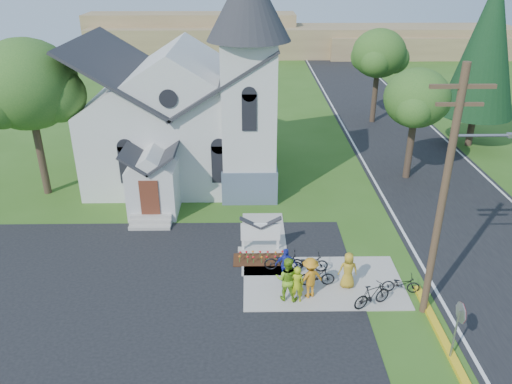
{
  "coord_description": "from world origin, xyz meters",
  "views": [
    {
      "loc": [
        -1.73,
        -17.63,
        13.08
      ],
      "look_at": [
        -1.39,
        5.0,
        2.32
      ],
      "focal_mm": 35.0,
      "sensor_mm": 36.0,
      "label": 1
    }
  ],
  "objects_px": {
    "cyclist_4": "(348,270)",
    "cyclist_1": "(287,279)",
    "cyclist_0": "(297,284)",
    "utility_pole": "(446,191)",
    "bike_3": "(372,295)",
    "bike_4": "(401,284)",
    "cyclist_2": "(286,265)",
    "stop_sign": "(459,320)",
    "bike_2": "(308,263)",
    "bike_1": "(317,276)",
    "cyclist_3": "(310,278)",
    "bike_0": "(284,261)",
    "church_sign": "(260,232)"
  },
  "relations": [
    {
      "from": "cyclist_2",
      "to": "cyclist_0",
      "type": "bearing_deg",
      "value": 107.64
    },
    {
      "from": "church_sign",
      "to": "bike_2",
      "type": "bearing_deg",
      "value": -42.51
    },
    {
      "from": "cyclist_1",
      "to": "bike_2",
      "type": "height_order",
      "value": "cyclist_1"
    },
    {
      "from": "church_sign",
      "to": "bike_0",
      "type": "relative_size",
      "value": 1.22
    },
    {
      "from": "bike_3",
      "to": "bike_2",
      "type": "bearing_deg",
      "value": 18.9
    },
    {
      "from": "cyclist_4",
      "to": "cyclist_1",
      "type": "bearing_deg",
      "value": 17.71
    },
    {
      "from": "bike_4",
      "to": "church_sign",
      "type": "bearing_deg",
      "value": 65.92
    },
    {
      "from": "bike_0",
      "to": "bike_3",
      "type": "bearing_deg",
      "value": -124.63
    },
    {
      "from": "utility_pole",
      "to": "bike_0",
      "type": "distance_m",
      "value": 7.94
    },
    {
      "from": "cyclist_0",
      "to": "bike_4",
      "type": "height_order",
      "value": "cyclist_0"
    },
    {
      "from": "cyclist_0",
      "to": "cyclist_4",
      "type": "bearing_deg",
      "value": -157.48
    },
    {
      "from": "bike_0",
      "to": "bike_4",
      "type": "xyz_separation_m",
      "value": [
        4.87,
        -1.73,
        -0.06
      ]
    },
    {
      "from": "church_sign",
      "to": "cyclist_0",
      "type": "bearing_deg",
      "value": -70.96
    },
    {
      "from": "church_sign",
      "to": "cyclist_0",
      "type": "xyz_separation_m",
      "value": [
        1.39,
        -4.02,
        -0.13
      ]
    },
    {
      "from": "cyclist_1",
      "to": "bike_3",
      "type": "bearing_deg",
      "value": -176.45
    },
    {
      "from": "cyclist_0",
      "to": "utility_pole",
      "type": "bearing_deg",
      "value": 172.32
    },
    {
      "from": "cyclist_0",
      "to": "bike_1",
      "type": "xyz_separation_m",
      "value": [
        1.0,
        1.08,
        -0.38
      ]
    },
    {
      "from": "church_sign",
      "to": "cyclist_4",
      "type": "relative_size",
      "value": 1.31
    },
    {
      "from": "bike_3",
      "to": "cyclist_0",
      "type": "bearing_deg",
      "value": 58.44
    },
    {
      "from": "cyclist_0",
      "to": "bike_2",
      "type": "height_order",
      "value": "cyclist_0"
    },
    {
      "from": "bike_1",
      "to": "cyclist_2",
      "type": "distance_m",
      "value": 1.43
    },
    {
      "from": "bike_3",
      "to": "bike_4",
      "type": "distance_m",
      "value": 1.72
    },
    {
      "from": "cyclist_4",
      "to": "cyclist_0",
      "type": "bearing_deg",
      "value": 23.94
    },
    {
      "from": "bike_2",
      "to": "bike_4",
      "type": "relative_size",
      "value": 1.14
    },
    {
      "from": "utility_pole",
      "to": "cyclist_0",
      "type": "relative_size",
      "value": 5.92
    },
    {
      "from": "bike_0",
      "to": "cyclist_1",
      "type": "distance_m",
      "value": 2.16
    },
    {
      "from": "bike_0",
      "to": "cyclist_2",
      "type": "distance_m",
      "value": 0.88
    },
    {
      "from": "bike_2",
      "to": "cyclist_3",
      "type": "bearing_deg",
      "value": 170.87
    },
    {
      "from": "cyclist_3",
      "to": "bike_3",
      "type": "bearing_deg",
      "value": 139.48
    },
    {
      "from": "bike_2",
      "to": "cyclist_4",
      "type": "xyz_separation_m",
      "value": [
        1.56,
        -1.11,
        0.37
      ]
    },
    {
      "from": "cyclist_4",
      "to": "church_sign",
      "type": "bearing_deg",
      "value": -38.55
    },
    {
      "from": "bike_0",
      "to": "bike_3",
      "type": "xyz_separation_m",
      "value": [
        3.42,
        -2.64,
        0.05
      ]
    },
    {
      "from": "bike_0",
      "to": "cyclist_4",
      "type": "height_order",
      "value": "cyclist_4"
    },
    {
      "from": "bike_3",
      "to": "bike_0",
      "type": "bearing_deg",
      "value": 27.74
    },
    {
      "from": "utility_pole",
      "to": "stop_sign",
      "type": "height_order",
      "value": "utility_pole"
    },
    {
      "from": "cyclist_2",
      "to": "bike_4",
      "type": "xyz_separation_m",
      "value": [
        4.84,
        -0.91,
        -0.39
      ]
    },
    {
      "from": "bike_3",
      "to": "utility_pole",
      "type": "bearing_deg",
      "value": -122.66
    },
    {
      "from": "cyclist_1",
      "to": "cyclist_2",
      "type": "distance_m",
      "value": 1.3
    },
    {
      "from": "cyclist_3",
      "to": "bike_0",
      "type": "bearing_deg",
      "value": -89.03
    },
    {
      "from": "cyclist_3",
      "to": "utility_pole",
      "type": "bearing_deg",
      "value": 142.92
    },
    {
      "from": "stop_sign",
      "to": "cyclist_4",
      "type": "bearing_deg",
      "value": 124.21
    },
    {
      "from": "bike_0",
      "to": "cyclist_3",
      "type": "height_order",
      "value": "cyclist_3"
    },
    {
      "from": "bike_1",
      "to": "bike_3",
      "type": "bearing_deg",
      "value": -125.14
    },
    {
      "from": "cyclist_3",
      "to": "church_sign",
      "type": "bearing_deg",
      "value": -86.83
    },
    {
      "from": "stop_sign",
      "to": "cyclist_1",
      "type": "relative_size",
      "value": 1.25
    },
    {
      "from": "cyclist_2",
      "to": "bike_0",
      "type": "bearing_deg",
      "value": -83.38
    },
    {
      "from": "stop_sign",
      "to": "bike_2",
      "type": "xyz_separation_m",
      "value": [
        -4.51,
        5.45,
        -1.26
      ]
    },
    {
      "from": "cyclist_1",
      "to": "bike_1",
      "type": "height_order",
      "value": "cyclist_1"
    },
    {
      "from": "bike_1",
      "to": "cyclist_3",
      "type": "bearing_deg",
      "value": 151.27
    },
    {
      "from": "church_sign",
      "to": "bike_3",
      "type": "xyz_separation_m",
      "value": [
        4.45,
        -4.4,
        -0.45
      ]
    }
  ]
}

